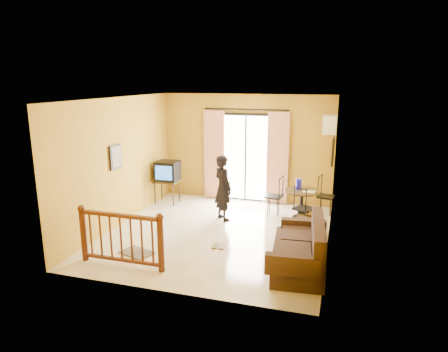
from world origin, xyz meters
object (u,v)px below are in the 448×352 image
(sofa, at_px, (302,251))
(standing_person, at_px, (223,188))
(television, at_px, (168,171))
(dining_table, at_px, (302,196))
(coffee_table, at_px, (309,224))

(sofa, height_order, standing_person, standing_person)
(television, relative_size, dining_table, 0.70)
(coffee_table, bearing_deg, standing_person, 167.48)
(television, xyz_separation_m, sofa, (3.73, -2.76, -0.54))
(television, bearing_deg, standing_person, -25.49)
(sofa, xyz_separation_m, standing_person, (-2.00, 1.98, 0.43))
(standing_person, bearing_deg, television, 17.28)
(sofa, distance_m, standing_person, 2.85)
(television, height_order, dining_table, television)
(dining_table, height_order, coffee_table, dining_table)
(coffee_table, distance_m, sofa, 1.54)
(dining_table, bearing_deg, sofa, -83.90)
(sofa, bearing_deg, television, 137.97)
(coffee_table, bearing_deg, television, 161.73)
(sofa, bearing_deg, dining_table, 90.64)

